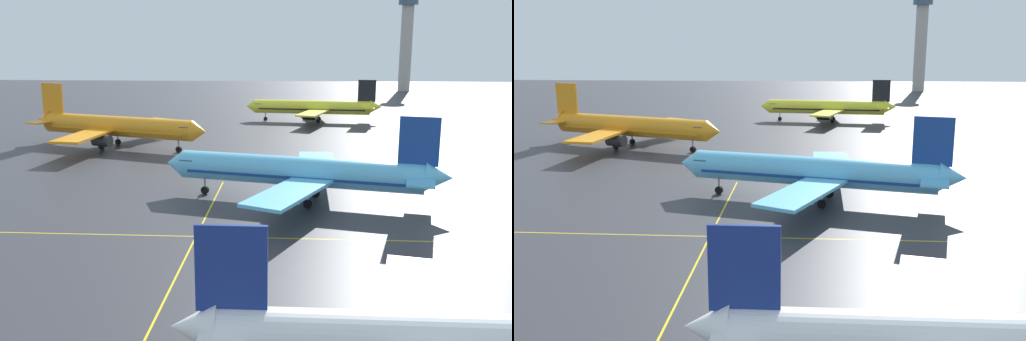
{
  "view_description": "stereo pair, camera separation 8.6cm",
  "coord_description": "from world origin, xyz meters",
  "views": [
    {
      "loc": [
        10.3,
        -18.44,
        20.84
      ],
      "look_at": [
        5.81,
        52.72,
        4.54
      ],
      "focal_mm": 39.1,
      "sensor_mm": 36.0,
      "label": 1
    },
    {
      "loc": [
        10.38,
        -18.43,
        20.84
      ],
      "look_at": [
        5.81,
        52.72,
        4.54
      ],
      "focal_mm": 39.1,
      "sensor_mm": 36.0,
      "label": 2
    }
  ],
  "objects": [
    {
      "name": "airliner_far_left_stand",
      "position": [
        16.36,
        133.13,
        3.91
      ],
      "size": [
        36.87,
        31.63,
        11.46
      ],
      "color": "yellow",
      "rests_on": "ground"
    },
    {
      "name": "airliner_third_row",
      "position": [
        -25.39,
        92.02,
        4.34
      ],
      "size": [
        39.88,
        34.09,
        12.7
      ],
      "color": "orange",
      "rests_on": "ground"
    },
    {
      "name": "airliner_second_row",
      "position": [
        11.77,
        54.02,
        4.13
      ],
      "size": [
        38.55,
        32.78,
        12.09
      ],
      "color": "#5BB7E5",
      "rests_on": "ground"
    },
    {
      "name": "control_tower",
      "position": [
        60.47,
        236.42,
        24.18
      ],
      "size": [
        8.82,
        8.82,
        42.09
      ],
      "color": "#ADA89E",
      "rests_on": "ground"
    },
    {
      "name": "taxiway_markings",
      "position": [
        0.0,
        18.71,
        0.0
      ],
      "size": [
        138.7,
        91.12,
        0.01
      ],
      "color": "yellow",
      "rests_on": "ground"
    }
  ]
}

